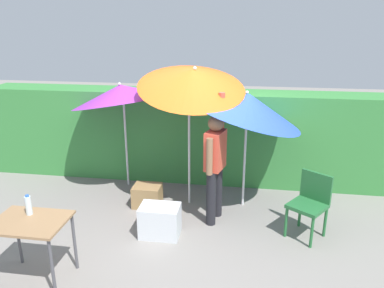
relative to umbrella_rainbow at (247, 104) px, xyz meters
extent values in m
plane|color=gray|center=(-0.78, -0.65, -1.65)|extent=(24.00, 24.00, 0.00)
cube|color=#38843D|center=(-0.78, 0.96, -0.82)|extent=(8.00, 0.70, 1.65)
cylinder|color=silver|center=(0.01, -0.04, -0.90)|extent=(0.04, 0.04, 1.50)
cone|color=blue|center=(0.00, 0.00, 0.00)|extent=(1.80, 1.78, 0.84)
sphere|color=silver|center=(-0.01, 0.04, 0.17)|extent=(0.05, 0.05, 0.05)
cylinder|color=silver|center=(-0.86, -0.09, -0.71)|extent=(0.04, 0.04, 1.88)
cone|color=#EA5919|center=(-0.82, -0.08, 0.37)|extent=(1.68, 1.63, 0.87)
sphere|color=silver|center=(-0.78, -0.07, 0.53)|extent=(0.05, 0.05, 0.05)
cylinder|color=silver|center=(-2.07, 0.45, -0.89)|extent=(0.04, 0.04, 1.52)
cone|color=purple|center=(-2.08, 0.42, 0.02)|extent=(1.77, 1.74, 0.79)
sphere|color=silver|center=(-2.10, 0.40, 0.19)|extent=(0.05, 0.05, 0.05)
cylinder|color=black|center=(-0.37, -0.43, -1.24)|extent=(0.14, 0.14, 0.82)
cylinder|color=black|center=(-0.45, -0.70, -1.24)|extent=(0.14, 0.14, 0.82)
cube|color=#E04C38|center=(-0.41, -0.57, -0.55)|extent=(0.30, 0.40, 0.56)
sphere|color=#8C6647|center=(-0.41, -0.57, -0.16)|extent=(0.22, 0.22, 0.22)
cylinder|color=#E04C38|center=(-0.35, -0.35, -0.05)|extent=(0.11, 0.11, 0.56)
cylinder|color=#8C6647|center=(-0.47, -0.79, -0.57)|extent=(0.11, 0.11, 0.52)
cylinder|color=#236633|center=(0.60, -0.89, -1.43)|extent=(0.04, 0.04, 0.44)
cylinder|color=#236633|center=(0.91, -1.11, -1.43)|extent=(0.04, 0.04, 0.44)
cylinder|color=#236633|center=(0.83, -0.58, -1.43)|extent=(0.04, 0.04, 0.44)
cylinder|color=#236633|center=(1.14, -0.80, -1.43)|extent=(0.04, 0.04, 0.44)
cube|color=#236633|center=(0.87, -0.84, -1.18)|extent=(0.61, 0.61, 0.05)
cube|color=#236633|center=(0.99, -0.68, -0.96)|extent=(0.38, 0.29, 0.40)
cube|color=silver|center=(-1.11, -1.11, -1.43)|extent=(0.54, 0.37, 0.44)
cube|color=#9E7A4C|center=(-1.51, -0.29, -1.48)|extent=(0.43, 0.36, 0.35)
cylinder|color=#4C4C51|center=(-1.93, -1.97, -1.28)|extent=(0.04, 0.04, 0.73)
cylinder|color=#4C4C51|center=(-2.65, -1.97, -1.28)|extent=(0.04, 0.04, 0.73)
cylinder|color=#4C4C51|center=(-1.93, -2.49, -1.28)|extent=(0.04, 0.04, 0.73)
cube|color=#99724C|center=(-2.29, -2.23, -0.90)|extent=(0.80, 0.60, 0.03)
cylinder|color=silver|center=(-2.36, -2.09, -0.77)|extent=(0.07, 0.07, 0.22)
cylinder|color=#2D60B7|center=(-2.36, -2.09, -0.65)|extent=(0.04, 0.04, 0.02)
camera|label=1|loc=(0.01, -5.52, 1.20)|focal=34.94mm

